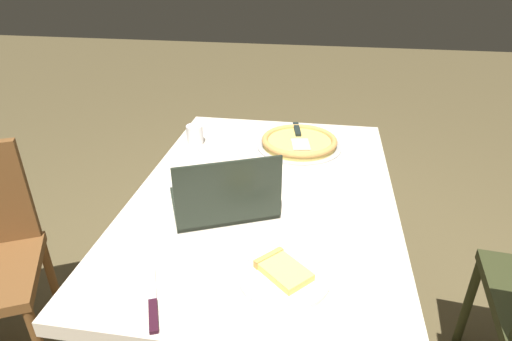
{
  "coord_description": "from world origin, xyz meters",
  "views": [
    {
      "loc": [
        1.24,
        0.17,
        1.49
      ],
      "look_at": [
        0.03,
        -0.03,
        0.83
      ],
      "focal_mm": 29.83,
      "sensor_mm": 36.0,
      "label": 1
    }
  ],
  "objects_px": {
    "laptop": "(224,199)",
    "drink_cup": "(195,135)",
    "dining_table": "(265,207)",
    "pizza_tray": "(299,142)",
    "pizza_plate": "(284,274)",
    "table_knife": "(153,302)"
  },
  "relations": [
    {
      "from": "laptop",
      "to": "pizza_tray",
      "type": "xyz_separation_m",
      "value": [
        -0.52,
        0.2,
        -0.02
      ]
    },
    {
      "from": "pizza_tray",
      "to": "drink_cup",
      "type": "relative_size",
      "value": 4.31
    },
    {
      "from": "pizza_plate",
      "to": "drink_cup",
      "type": "xyz_separation_m",
      "value": [
        -0.76,
        -0.45,
        0.03
      ]
    },
    {
      "from": "pizza_tray",
      "to": "drink_cup",
      "type": "xyz_separation_m",
      "value": [
        0.04,
        -0.44,
        0.02
      ]
    },
    {
      "from": "dining_table",
      "to": "drink_cup",
      "type": "xyz_separation_m",
      "value": [
        -0.34,
        -0.35,
        0.11
      ]
    },
    {
      "from": "pizza_tray",
      "to": "drink_cup",
      "type": "bearing_deg",
      "value": -84.88
    },
    {
      "from": "dining_table",
      "to": "drink_cup",
      "type": "bearing_deg",
      "value": -134.69
    },
    {
      "from": "table_knife",
      "to": "drink_cup",
      "type": "bearing_deg",
      "value": -169.97
    },
    {
      "from": "dining_table",
      "to": "drink_cup",
      "type": "distance_m",
      "value": 0.5
    },
    {
      "from": "drink_cup",
      "to": "pizza_plate",
      "type": "bearing_deg",
      "value": 30.89
    },
    {
      "from": "dining_table",
      "to": "laptop",
      "type": "relative_size",
      "value": 3.34
    },
    {
      "from": "pizza_plate",
      "to": "pizza_tray",
      "type": "relative_size",
      "value": 0.67
    },
    {
      "from": "laptop",
      "to": "drink_cup",
      "type": "distance_m",
      "value": 0.54
    },
    {
      "from": "drink_cup",
      "to": "pizza_tray",
      "type": "bearing_deg",
      "value": 95.12
    },
    {
      "from": "pizza_plate",
      "to": "laptop",
      "type": "bearing_deg",
      "value": -141.87
    },
    {
      "from": "pizza_tray",
      "to": "laptop",
      "type": "bearing_deg",
      "value": -20.9
    },
    {
      "from": "pizza_tray",
      "to": "table_knife",
      "type": "height_order",
      "value": "pizza_tray"
    },
    {
      "from": "laptop",
      "to": "drink_cup",
      "type": "height_order",
      "value": "laptop"
    },
    {
      "from": "dining_table",
      "to": "table_knife",
      "type": "xyz_separation_m",
      "value": [
        0.55,
        -0.19,
        0.07
      ]
    },
    {
      "from": "laptop",
      "to": "pizza_tray",
      "type": "relative_size",
      "value": 1.11
    },
    {
      "from": "table_knife",
      "to": "drink_cup",
      "type": "xyz_separation_m",
      "value": [
        -0.89,
        -0.16,
        0.04
      ]
    },
    {
      "from": "table_knife",
      "to": "drink_cup",
      "type": "height_order",
      "value": "drink_cup"
    }
  ]
}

